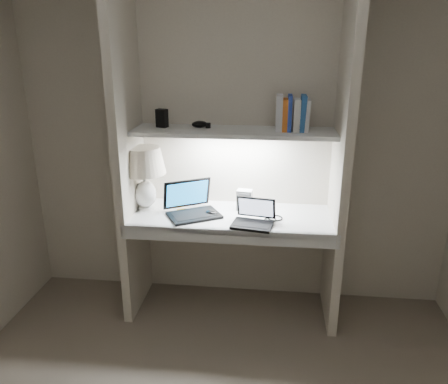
# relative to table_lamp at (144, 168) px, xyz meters

# --- Properties ---
(back_wall) EXTENTS (3.20, 0.01, 2.50)m
(back_wall) POSITION_rel_table_lamp_xyz_m (0.64, 0.23, 0.17)
(back_wall) COLOR beige
(back_wall) RESTS_ON floor
(alcove_panel_left) EXTENTS (0.06, 0.55, 2.50)m
(alcove_panel_left) POSITION_rel_table_lamp_xyz_m (-0.09, -0.04, 0.17)
(alcove_panel_left) COLOR beige
(alcove_panel_left) RESTS_ON floor
(alcove_panel_right) EXTENTS (0.06, 0.55, 2.50)m
(alcove_panel_right) POSITION_rel_table_lamp_xyz_m (1.37, -0.04, 0.17)
(alcove_panel_right) COLOR beige
(alcove_panel_right) RESTS_ON floor
(desk) EXTENTS (1.40, 0.55, 0.04)m
(desk) POSITION_rel_table_lamp_xyz_m (0.64, -0.04, -0.33)
(desk) COLOR white
(desk) RESTS_ON alcove_panel_left
(desk_apron) EXTENTS (1.46, 0.03, 0.10)m
(desk_apron) POSITION_rel_table_lamp_xyz_m (0.64, -0.30, -0.36)
(desk_apron) COLOR silver
(desk_apron) RESTS_ON desk
(shelf) EXTENTS (1.40, 0.36, 0.03)m
(shelf) POSITION_rel_table_lamp_xyz_m (0.64, 0.05, 0.27)
(shelf) COLOR silver
(shelf) RESTS_ON back_wall
(strip_light) EXTENTS (0.60, 0.04, 0.02)m
(strip_light) POSITION_rel_table_lamp_xyz_m (0.64, 0.05, 0.24)
(strip_light) COLOR white
(strip_light) RESTS_ON shelf
(table_lamp) EXTENTS (0.32, 0.32, 0.47)m
(table_lamp) POSITION_rel_table_lamp_xyz_m (0.00, 0.00, 0.00)
(table_lamp) COLOR white
(table_lamp) RESTS_ON desk
(laptop_main) EXTENTS (0.45, 0.44, 0.24)m
(laptop_main) POSITION_rel_table_lamp_xyz_m (0.35, -0.06, -0.26)
(laptop_main) COLOR black
(laptop_main) RESTS_ON desk
(laptop_netbook) EXTENTS (0.30, 0.28, 0.17)m
(laptop_netbook) POSITION_rel_table_lamp_xyz_m (0.80, -0.19, -0.27)
(laptop_netbook) COLOR black
(laptop_netbook) RESTS_ON desk
(speaker) EXTENTS (0.12, 0.09, 0.15)m
(speaker) POSITION_rel_table_lamp_xyz_m (0.72, 0.07, -0.24)
(speaker) COLOR silver
(speaker) RESTS_ON desk
(mouse) EXTENTS (0.11, 0.09, 0.04)m
(mouse) POSITION_rel_table_lamp_xyz_m (0.50, -0.07, -0.30)
(mouse) COLOR black
(mouse) RESTS_ON desk
(cable_coil) EXTENTS (0.12, 0.12, 0.01)m
(cable_coil) POSITION_rel_table_lamp_xyz_m (0.95, -0.08, -0.31)
(cable_coil) COLOR black
(cable_coil) RESTS_ON desk
(sticky_note) EXTENTS (0.08, 0.08, 0.00)m
(sticky_note) POSITION_rel_table_lamp_xyz_m (0.26, -0.00, -0.31)
(sticky_note) COLOR gold
(sticky_note) RESTS_ON desk
(book_row) EXTENTS (0.23, 0.16, 0.24)m
(book_row) POSITION_rel_table_lamp_xyz_m (1.04, 0.07, 0.39)
(book_row) COLOR silver
(book_row) RESTS_ON shelf
(shelf_box) EXTENTS (0.09, 0.08, 0.13)m
(shelf_box) POSITION_rel_table_lamp_xyz_m (0.13, 0.09, 0.35)
(shelf_box) COLOR black
(shelf_box) RESTS_ON shelf
(shelf_gadget) EXTENTS (0.13, 0.11, 0.05)m
(shelf_gadget) POSITION_rel_table_lamp_xyz_m (0.39, 0.09, 0.31)
(shelf_gadget) COLOR black
(shelf_gadget) RESTS_ON shelf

